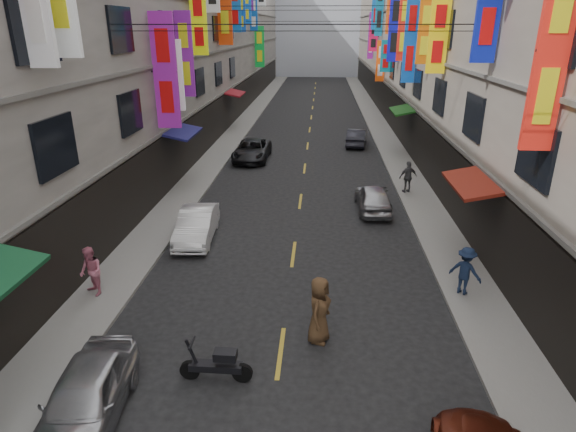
# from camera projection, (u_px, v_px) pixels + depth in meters

# --- Properties ---
(sidewalk_left) EXTENTS (2.00, 90.00, 0.12)m
(sidewalk_left) POSITION_uv_depth(u_px,v_px,m) (239.00, 128.00, 41.05)
(sidewalk_left) COLOR slate
(sidewalk_left) RESTS_ON ground
(sidewalk_right) EXTENTS (2.00, 90.00, 0.12)m
(sidewalk_right) POSITION_uv_depth(u_px,v_px,m) (381.00, 130.00, 40.30)
(sidewalk_right) COLOR slate
(sidewalk_right) RESTS_ON ground
(building_row_left) EXTENTS (10.14, 90.00, 19.00)m
(building_row_left) POSITION_uv_depth(u_px,v_px,m) (160.00, 8.00, 37.98)
(building_row_left) COLOR gray
(building_row_left) RESTS_ON ground
(building_row_right) EXTENTS (10.14, 90.00, 19.00)m
(building_row_right) POSITION_uv_depth(u_px,v_px,m) (470.00, 7.00, 36.46)
(building_row_right) COLOR gray
(building_row_right) RESTS_ON ground
(haze_block) EXTENTS (18.00, 8.00, 22.00)m
(haze_block) POSITION_uv_depth(u_px,v_px,m) (318.00, 9.00, 83.08)
(haze_block) COLOR silver
(haze_block) RESTS_ON ground
(shop_signage) EXTENTS (14.00, 55.00, 12.39)m
(shop_signage) POSITION_uv_depth(u_px,v_px,m) (306.00, 9.00, 30.91)
(shop_signage) COLOR #0F46B7
(shop_signage) RESTS_ON ground
(street_awnings) EXTENTS (13.99, 35.20, 0.41)m
(street_awnings) POSITION_uv_depth(u_px,v_px,m) (278.00, 133.00, 24.82)
(street_awnings) COLOR #154F2B
(street_awnings) RESTS_ON ground
(overhead_cables) EXTENTS (14.00, 38.04, 1.24)m
(overhead_cables) POSITION_uv_depth(u_px,v_px,m) (307.00, 13.00, 26.33)
(overhead_cables) COLOR black
(overhead_cables) RESTS_ON ground
(lane_markings) EXTENTS (0.12, 80.20, 0.01)m
(lane_markings) POSITION_uv_depth(u_px,v_px,m) (309.00, 137.00, 37.91)
(lane_markings) COLOR gold
(lane_markings) RESTS_ON ground
(scooter_crossing) EXTENTS (1.80, 0.50, 1.14)m
(scooter_crossing) POSITION_uv_depth(u_px,v_px,m) (217.00, 365.00, 11.69)
(scooter_crossing) COLOR black
(scooter_crossing) RESTS_ON ground
(scooter_far_right) EXTENTS (0.56, 1.80, 1.14)m
(scooter_far_right) POSITION_uv_depth(u_px,v_px,m) (377.00, 196.00, 23.39)
(scooter_far_right) COLOR black
(scooter_far_right) RESTS_ON ground
(car_left_near) EXTENTS (1.89, 3.97, 1.31)m
(car_left_near) POSITION_uv_depth(u_px,v_px,m) (85.00, 398.00, 10.36)
(car_left_near) COLOR #B4B5B9
(car_left_near) RESTS_ON ground
(car_left_mid) EXTENTS (1.60, 3.93, 1.27)m
(car_left_mid) POSITION_uv_depth(u_px,v_px,m) (197.00, 225.00, 19.47)
(car_left_mid) COLOR white
(car_left_mid) RESTS_ON ground
(car_left_far) EXTENTS (2.21, 4.65, 1.28)m
(car_left_far) POSITION_uv_depth(u_px,v_px,m) (252.00, 150.00, 31.22)
(car_left_far) COLOR black
(car_left_far) RESTS_ON ground
(car_right_mid) EXTENTS (1.62, 3.76, 1.26)m
(car_right_mid) POSITION_uv_depth(u_px,v_px,m) (373.00, 198.00, 22.56)
(car_right_mid) COLOR #A7A7AC
(car_right_mid) RESTS_ON ground
(car_right_far) EXTENTS (1.78, 3.88, 1.23)m
(car_right_far) POSITION_uv_depth(u_px,v_px,m) (357.00, 137.00, 35.02)
(car_right_far) COLOR #27272F
(car_right_far) RESTS_ON ground
(pedestrian_lfar) EXTENTS (0.95, 0.93, 1.62)m
(pedestrian_lfar) POSITION_uv_depth(u_px,v_px,m) (91.00, 272.00, 15.13)
(pedestrian_lfar) COLOR #D7728B
(pedestrian_lfar) RESTS_ON sidewalk_left
(pedestrian_rnear) EXTENTS (1.15, 1.04, 1.60)m
(pedestrian_rnear) POSITION_uv_depth(u_px,v_px,m) (465.00, 271.00, 15.20)
(pedestrian_rnear) COLOR #15213A
(pedestrian_rnear) RESTS_ON sidewalk_right
(pedestrian_rfar) EXTENTS (1.09, 0.83, 1.64)m
(pedestrian_rfar) POSITION_uv_depth(u_px,v_px,m) (408.00, 177.00, 24.65)
(pedestrian_rfar) COLOR #4F4E51
(pedestrian_rfar) RESTS_ON sidewalk_right
(pedestrian_crossing) EXTENTS (0.90, 1.10, 1.93)m
(pedestrian_crossing) POSITION_uv_depth(u_px,v_px,m) (319.00, 310.00, 13.01)
(pedestrian_crossing) COLOR #4C341E
(pedestrian_crossing) RESTS_ON ground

